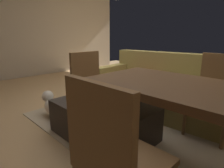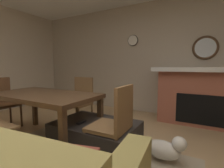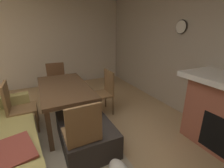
{
  "view_description": "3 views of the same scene",
  "coord_description": "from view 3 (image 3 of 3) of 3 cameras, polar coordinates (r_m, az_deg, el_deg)",
  "views": [
    {
      "loc": [
        1.76,
        -2.02,
        1.12
      ],
      "look_at": [
        0.38,
        -0.65,
        0.62
      ],
      "focal_mm": 29.68,
      "sensor_mm": 36.0,
      "label": 1
    },
    {
      "loc": [
        -0.88,
        1.0,
        1.14
      ],
      "look_at": [
        0.13,
        -0.82,
        0.92
      ],
      "focal_mm": 25.99,
      "sensor_mm": 36.0,
      "label": 2
    },
    {
      "loc": [
        -1.73,
        -0.2,
        1.75
      ],
      "look_at": [
        0.53,
        -1.29,
        0.88
      ],
      "focal_mm": 25.36,
      "sensor_mm": 36.0,
      "label": 3
    }
  ],
  "objects": [
    {
      "name": "ottoman_coffee_table",
      "position": [
        2.64,
        -9.47,
        -17.13
      ],
      "size": [
        1.09,
        0.74,
        0.4
      ],
      "primitive_type": "cube",
      "color": "#2D2826",
      "rests_on": "ground"
    },
    {
      "name": "wall_back_fireplace_side",
      "position": [
        3.31,
        32.45,
        8.99
      ],
      "size": [
        7.69,
        0.12,
        2.66
      ],
      "primitive_type": "cube",
      "color": "#B7A893",
      "rests_on": "ground"
    },
    {
      "name": "area_rug",
      "position": [
        2.7,
        -21.82,
        -22.63
      ],
      "size": [
        2.6,
        2.0,
        0.01
      ],
      "primitive_type": "cube",
      "color": "tan",
      "rests_on": "ground"
    },
    {
      "name": "dining_chair_north",
      "position": [
        3.18,
        -31.39,
        -6.45
      ],
      "size": [
        0.44,
        0.44,
        0.93
      ],
      "color": "brown",
      "rests_on": "ground"
    },
    {
      "name": "dining_chair_east",
      "position": [
        4.32,
        -19.31,
        1.61
      ],
      "size": [
        0.46,
        0.46,
        0.93
      ],
      "color": "brown",
      "rests_on": "ground"
    },
    {
      "name": "dining_chair_south",
      "position": [
        3.38,
        -2.73,
        -2.06
      ],
      "size": [
        0.44,
        0.44,
        0.93
      ],
      "color": "brown",
      "rests_on": "ground"
    },
    {
      "name": "dining_table",
      "position": [
        3.13,
        -16.81,
        -2.04
      ],
      "size": [
        1.64,
        0.87,
        0.74
      ],
      "color": "#513823",
      "rests_on": "ground"
    },
    {
      "name": "wall_clock",
      "position": [
        3.61,
        23.69,
        18.33
      ],
      "size": [
        0.27,
        0.03,
        0.27
      ],
      "color": "silver"
    },
    {
      "name": "wall_right_window_side",
      "position": [
        5.4,
        -28.54,
        12.53
      ],
      "size": [
        0.12,
        6.37,
        2.66
      ],
      "primitive_type": "cube",
      "color": "beige",
      "rests_on": "ground"
    },
    {
      "name": "tv_remote",
      "position": [
        2.63,
        -13.05,
        -12.04
      ],
      "size": [
        0.06,
        0.16,
        0.02
      ],
      "primitive_type": "cube",
      "rotation": [
        0.0,
        0.0,
        0.07
      ],
      "color": "black",
      "rests_on": "ottoman_coffee_table"
    },
    {
      "name": "dining_chair_west",
      "position": [
        2.13,
        -10.59,
        -16.36
      ],
      "size": [
        0.45,
        0.45,
        0.93
      ],
      "color": "brown",
      "rests_on": "ground"
    }
  ]
}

